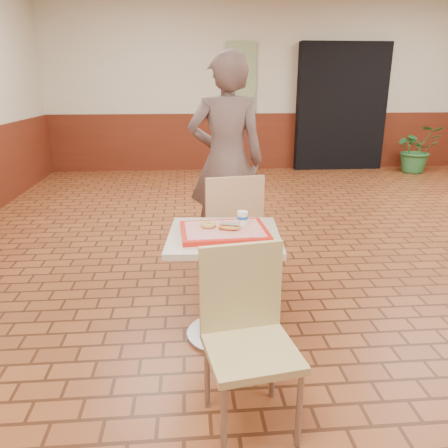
{
  "coord_description": "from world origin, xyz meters",
  "views": [
    {
      "loc": [
        -1.58,
        -2.98,
        1.53
      ],
      "look_at": [
        -1.37,
        -0.58,
        0.74
      ],
      "focal_mm": 35.0,
      "sensor_mm": 36.0,
      "label": 1
    }
  ],
  "objects": [
    {
      "name": "promo_poster",
      "position": [
        -0.6,
        4.94,
        1.6
      ],
      "size": [
        0.5,
        0.03,
        1.2
      ],
      "primitive_type": "cube",
      "color": "gray",
      "rests_on": "wainscot_band"
    },
    {
      "name": "room_shell",
      "position": [
        0.0,
        0.0,
        1.5
      ],
      "size": [
        8.01,
        10.01,
        3.01
      ],
      "color": "brown",
      "rests_on": "ground"
    },
    {
      "name": "paper_cup",
      "position": [
        -1.26,
        -0.51,
        0.76
      ],
      "size": [
        0.06,
        0.06,
        0.08
      ],
      "rotation": [
        0.0,
        0.0,
        -0.3
      ],
      "color": "white",
      "rests_on": "serving_tray"
    },
    {
      "name": "long_john_donut",
      "position": [
        -1.34,
        -0.6,
        0.73
      ],
      "size": [
        0.14,
        0.09,
        0.04
      ],
      "rotation": [
        0.0,
        0.0,
        -0.27
      ],
      "color": "#EFA945",
      "rests_on": "serving_tray"
    },
    {
      "name": "chair_main_back",
      "position": [
        -1.27,
        0.06,
        0.51
      ],
      "size": [
        0.48,
        0.48,
        0.91
      ],
      "rotation": [
        0.0,
        0.0,
        3.31
      ],
      "color": "tan",
      "rests_on": "ground"
    },
    {
      "name": "corridor_doorway",
      "position": [
        1.2,
        4.88,
        1.1
      ],
      "size": [
        1.6,
        0.22,
        2.2
      ],
      "primitive_type": "cube",
      "color": "black",
      "rests_on": "ground"
    },
    {
      "name": "ring_donut",
      "position": [
        -1.46,
        -0.54,
        0.73
      ],
      "size": [
        0.09,
        0.09,
        0.03
      ],
      "primitive_type": "torus",
      "rotation": [
        0.0,
        0.0,
        0.03
      ],
      "color": "gold",
      "rests_on": "serving_tray"
    },
    {
      "name": "wainscot_band",
      "position": [
        0.0,
        0.0,
        0.5
      ],
      "size": [
        8.0,
        10.0,
        1.0
      ],
      "color": "#571F10",
      "rests_on": "ground"
    },
    {
      "name": "potted_plant",
      "position": [
        2.46,
        4.4,
        0.42
      ],
      "size": [
        0.77,
        0.67,
        0.83
      ],
      "primitive_type": "imported",
      "rotation": [
        0.0,
        0.0,
        -0.03
      ],
      "color": "#2E7338",
      "rests_on": "ground"
    },
    {
      "name": "main_table",
      "position": [
        -1.37,
        -0.58,
        0.46
      ],
      "size": [
        0.65,
        0.65,
        0.68
      ],
      "rotation": [
        0.0,
        0.0,
        -0.08
      ],
      "color": "#C2B79C",
      "rests_on": "ground"
    },
    {
      "name": "serving_tray",
      "position": [
        -1.37,
        -0.58,
        0.7
      ],
      "size": [
        0.5,
        0.39,
        0.03
      ],
      "rotation": [
        0.0,
        0.0,
        0.05
      ],
      "color": "red",
      "rests_on": "main_table"
    },
    {
      "name": "chair_main_front",
      "position": [
        -1.33,
        -1.28,
        0.47
      ],
      "size": [
        0.45,
        0.45,
        0.84
      ],
      "rotation": [
        0.0,
        0.0,
        0.16
      ],
      "color": "tan",
      "rests_on": "ground"
    },
    {
      "name": "customer",
      "position": [
        -1.24,
        0.69,
        0.89
      ],
      "size": [
        0.65,
        0.43,
        1.78
      ],
      "primitive_type": "imported",
      "rotation": [
        0.0,
        0.0,
        3.14
      ],
      "color": "#675350",
      "rests_on": "ground"
    }
  ]
}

